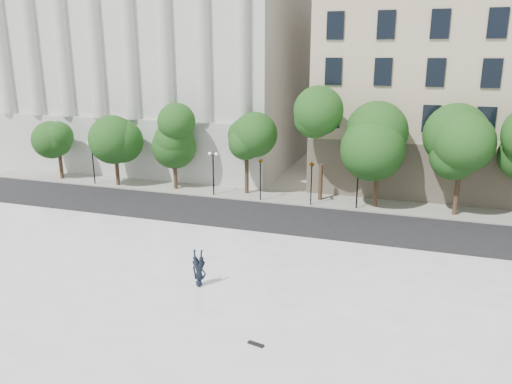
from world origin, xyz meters
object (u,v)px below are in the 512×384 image
traffic_light_east (312,161)px  person_lying (200,281)px  traffic_light_west (260,160)px  skateboard (256,344)px

traffic_light_east → person_lying: bearing=-97.7°
traffic_light_west → person_lying: 17.36m
skateboard → person_lying: bearing=149.1°
traffic_light_east → skateboard: 21.62m
traffic_light_east → skateboard: size_ratio=5.84×
traffic_light_east → person_lying: (-2.28, -16.99, -3.05)m
traffic_light_west → skateboard: 22.46m
traffic_light_east → person_lying: 17.41m
traffic_light_west → skateboard: size_ratio=5.64×
person_lying → traffic_light_east: bearing=72.7°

